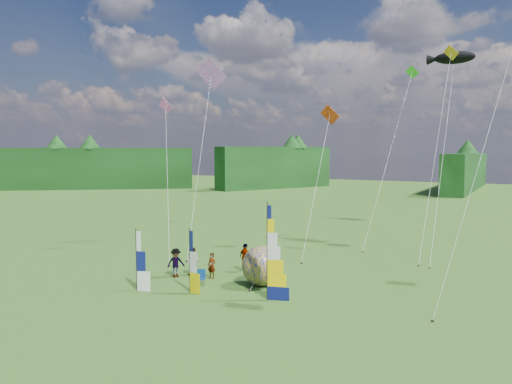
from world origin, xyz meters
The scene contains 18 objects.
ground centered at (0.00, 0.00, 0.00)m, with size 220.00×220.00×0.00m, color #376126.
treeline_ring centered at (0.00, 0.00, 4.00)m, with size 210.00×210.00×8.00m, color #1A531B, non-canonical shape.
feather_banner_main centered at (0.14, 3.14, 2.46)m, with size 1.33×0.10×4.93m, color #0E1559, non-canonical shape.
side_banner_left centered at (-4.12, 2.21, 1.71)m, with size 0.96×0.10×3.42m, color #F8D400, non-canonical shape.
side_banner_far centered at (-6.87, 1.04, 1.67)m, with size 0.99×0.10×3.34m, color white, non-canonical shape.
bol_inflatable centered at (-1.39, 5.37, 1.15)m, with size 2.30×2.30×2.30m, color navy.
spectator_a centered at (-4.79, 5.30, 0.78)m, with size 0.57×0.37×1.56m, color #66594C.
spectator_b centered at (-6.12, 5.22, 0.89)m, with size 0.86×0.42×1.77m, color #66594C.
spectator_c centered at (-6.87, 4.46, 0.89)m, with size 1.15×0.43×1.78m, color #66594C.
spectator_d centered at (-3.89, 7.76, 0.91)m, with size 1.06×0.43×1.82m, color #66594C.
camp_chair centered at (-4.43, 3.61, 0.47)m, with size 0.54×0.54×0.93m, color navy, non-canonical shape.
kite_whale centered at (5.93, 20.63, 8.69)m, with size 4.06×15.79×17.38m, color black, non-canonical shape.
kite_rainbow_delta centered at (-10.52, 12.17, 8.18)m, with size 7.61×12.30×16.37m, color #FE4339, non-canonical shape.
kite_parafoil centered at (10.22, 6.75, 10.27)m, with size 7.58×9.58×20.53m, color #C12C00, non-canonical shape.
small_kite_red centered at (-2.10, 15.20, 5.99)m, with size 3.63×10.07×11.97m, color red, non-canonical shape.
small_kite_orange centered at (5.66, 18.95, 8.22)m, with size 2.44×10.44×16.44m, color #FFB119, non-canonical shape.
small_kite_pink centered at (-11.25, 9.11, 6.13)m, with size 6.52×7.29×12.26m, color #D858AF, non-canonical shape.
small_kite_green centered at (1.34, 22.60, 7.92)m, with size 3.13×12.40×15.84m, color #229C16, non-canonical shape.
Camera 1 is at (12.05, -19.23, 7.69)m, focal length 35.00 mm.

